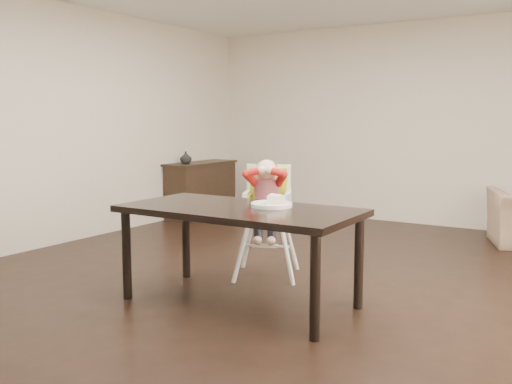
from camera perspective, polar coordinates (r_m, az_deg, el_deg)
ground at (r=4.92m, az=3.08°, el=-9.37°), size 7.00×7.00×0.00m
room_walls at (r=4.74m, az=3.24°, el=12.67°), size 6.02×7.02×2.71m
dining_table at (r=4.32m, az=-1.67°, el=-2.57°), size 1.80×0.90×0.75m
high_chair at (r=5.10m, az=1.12°, el=-0.21°), size 0.58×0.58×1.06m
plate at (r=4.33m, az=1.68°, el=-1.06°), size 0.41×0.41×0.09m
sideboard at (r=8.37m, az=-5.51°, el=0.31°), size 0.44×1.26×0.79m
vase at (r=8.05m, az=-7.03°, el=3.41°), size 0.20×0.21×0.16m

